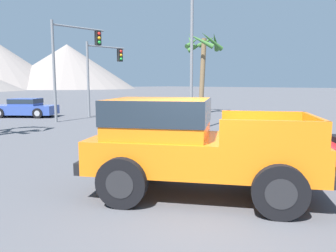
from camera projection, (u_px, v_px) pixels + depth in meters
ground_plane at (201, 203)px, 6.31m from camera, size 320.00×320.00×0.00m
orange_pickup_truck at (187, 141)px, 6.74m from camera, size 4.26×5.01×1.98m
red_convertible_car at (319, 151)px, 9.16m from camera, size 4.02×4.43×0.98m
parked_car_blue at (25, 108)px, 22.32m from camera, size 4.09×4.29×1.27m
traffic_light_main at (103, 65)px, 22.93m from camera, size 3.15×0.38×5.06m
traffic_light_crosswalk at (74, 53)px, 19.83m from camera, size 3.55×0.38×5.90m
street_lamp_post at (192, 22)px, 14.85m from camera, size 0.90×0.24×8.48m
palm_tree_short at (203, 52)px, 24.07m from camera, size 3.13×3.12×5.94m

